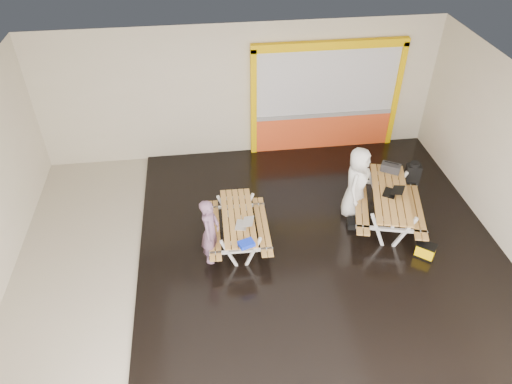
{
  "coord_description": "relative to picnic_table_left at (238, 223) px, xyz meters",
  "views": [
    {
      "loc": [
        -1.01,
        -6.89,
        7.11
      ],
      "look_at": [
        0.0,
        0.9,
        1.0
      ],
      "focal_mm": 33.5,
      "sensor_mm": 36.0,
      "label": 1
    }
  ],
  "objects": [
    {
      "name": "room",
      "position": [
        0.43,
        -0.47,
        1.18
      ],
      "size": [
        10.02,
        8.02,
        3.52
      ],
      "color": "#BEB4A0",
      "rests_on": "ground"
    },
    {
      "name": "deck",
      "position": [
        1.68,
        -0.47,
        -0.54
      ],
      "size": [
        7.5,
        7.98,
        0.05
      ],
      "primitive_type": "cube",
      "color": "black",
      "rests_on": "room"
    },
    {
      "name": "kiosk",
      "position": [
        2.63,
        3.46,
        0.88
      ],
      "size": [
        3.88,
        0.16,
        3.0
      ],
      "color": "#F15121",
      "rests_on": "room"
    },
    {
      "name": "picnic_table_left",
      "position": [
        0.0,
        0.0,
        0.0
      ],
      "size": [
        1.28,
        1.86,
        0.73
      ],
      "color": "#B08041",
      "rests_on": "deck"
    },
    {
      "name": "picnic_table_right",
      "position": [
        3.31,
        0.24,
        0.08
      ],
      "size": [
        1.92,
        2.4,
        0.84
      ],
      "color": "#B08041",
      "rests_on": "deck"
    },
    {
      "name": "person_left",
      "position": [
        -0.59,
        -0.42,
        0.21
      ],
      "size": [
        0.52,
        0.63,
        1.49
      ],
      "primitive_type": "imported",
      "rotation": [
        0.0,
        0.0,
        1.23
      ],
      "color": "#715069",
      "rests_on": "deck"
    },
    {
      "name": "person_right",
      "position": [
        2.67,
        0.62,
        0.31
      ],
      "size": [
        0.89,
        0.99,
        1.71
      ],
      "primitive_type": "imported",
      "rotation": [
        0.0,
        0.0,
        1.04
      ],
      "color": "white",
      "rests_on": "deck"
    },
    {
      "name": "laptop_left",
      "position": [
        0.09,
        -0.29,
        0.22
      ],
      "size": [
        0.42,
        0.39,
        0.15
      ],
      "color": "silver",
      "rests_on": "picnic_table_left"
    },
    {
      "name": "laptop_right",
      "position": [
        3.33,
        0.19,
        0.33
      ],
      "size": [
        0.52,
        0.51,
        0.17
      ],
      "color": "black",
      "rests_on": "picnic_table_right"
    },
    {
      "name": "blue_pouch",
      "position": [
        0.08,
        -0.86,
        0.21
      ],
      "size": [
        0.34,
        0.29,
        0.09
      ],
      "primitive_type": "cube",
      "rotation": [
        0.0,
        0.0,
        0.33
      ],
      "color": "#112ECF",
      "rests_on": "picnic_table_left"
    },
    {
      "name": "toolbox",
      "position": [
        3.57,
        1.0,
        0.37
      ],
      "size": [
        0.47,
        0.4,
        0.24
      ],
      "color": "black",
      "rests_on": "picnic_table_right"
    },
    {
      "name": "backpack",
      "position": [
        4.12,
        0.98,
        0.19
      ],
      "size": [
        0.36,
        0.27,
        0.55
      ],
      "color": "black",
      "rests_on": "picnic_table_right"
    },
    {
      "name": "dark_case",
      "position": [
        2.62,
        0.14,
        -0.44
      ],
      "size": [
        0.43,
        0.35,
        0.14
      ],
      "primitive_type": "cube",
      "rotation": [
        0.0,
        0.0,
        -0.17
      ],
      "color": "black",
      "rests_on": "deck"
    },
    {
      "name": "fluke_bag",
      "position": [
        3.73,
        -0.94,
        -0.36
      ],
      "size": [
        0.45,
        0.43,
        0.33
      ],
      "color": "black",
      "rests_on": "deck"
    }
  ]
}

